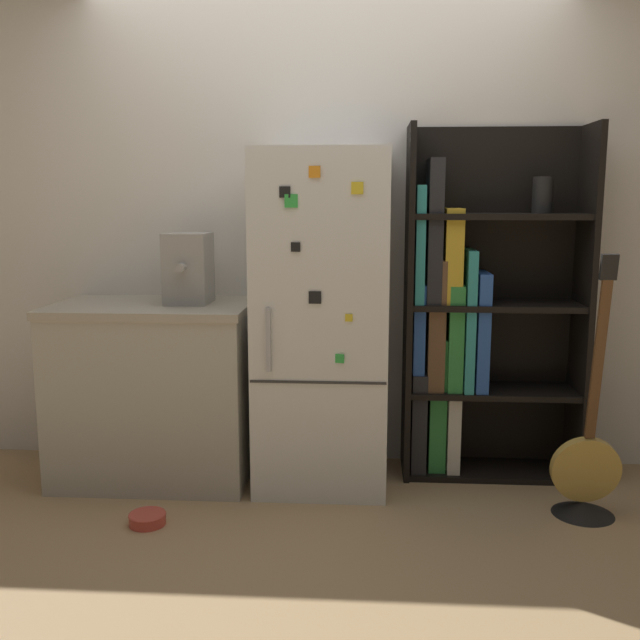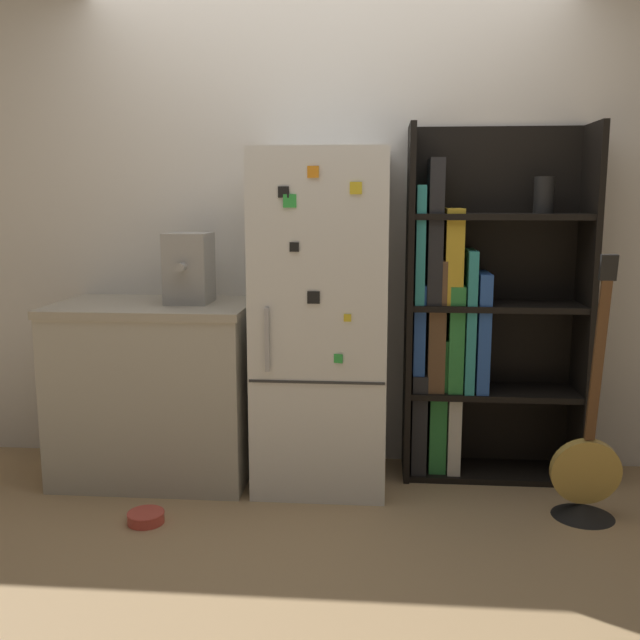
{
  "view_description": "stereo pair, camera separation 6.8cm",
  "coord_description": "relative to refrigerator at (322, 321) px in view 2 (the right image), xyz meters",
  "views": [
    {
      "loc": [
        0.22,
        -3.4,
        1.44
      ],
      "look_at": [
        -0.01,
        0.15,
        0.84
      ],
      "focal_mm": 40.0,
      "sensor_mm": 36.0,
      "label": 1
    },
    {
      "loc": [
        0.29,
        -3.39,
        1.44
      ],
      "look_at": [
        -0.01,
        0.15,
        0.84
      ],
      "focal_mm": 40.0,
      "sensor_mm": 36.0,
      "label": 2
    }
  ],
  "objects": [
    {
      "name": "pet_bowl",
      "position": [
        -0.75,
        -0.58,
        -0.81
      ],
      "size": [
        0.17,
        0.17,
        0.05
      ],
      "color": "#D84C3F",
      "rests_on": "ground_plane"
    },
    {
      "name": "guitar",
      "position": [
        1.24,
        -0.35,
        -0.66
      ],
      "size": [
        0.32,
        0.29,
        1.22
      ],
      "color": "black",
      "rests_on": "ground_plane"
    },
    {
      "name": "kitchen_counter",
      "position": [
        -0.87,
        -0.0,
        -0.38
      ],
      "size": [
        1.0,
        0.66,
        0.92
      ],
      "color": "#BCB7A8",
      "rests_on": "ground_plane"
    },
    {
      "name": "refrigerator",
      "position": [
        0.0,
        0.0,
        0.0
      ],
      "size": [
        0.65,
        0.66,
        1.68
      ],
      "color": "white",
      "rests_on": "ground_plane"
    },
    {
      "name": "bookshelf",
      "position": [
        0.75,
        0.17,
        -0.03
      ],
      "size": [
        0.91,
        0.35,
        1.81
      ],
      "color": "black",
      "rests_on": "ground_plane"
    },
    {
      "name": "wall_back",
      "position": [
        0.0,
        0.34,
        0.46
      ],
      "size": [
        8.0,
        0.05,
        2.6
      ],
      "color": "white",
      "rests_on": "ground_plane"
    },
    {
      "name": "ground_plane",
      "position": [
        0.0,
        -0.13,
        -0.84
      ],
      "size": [
        16.0,
        16.0,
        0.0
      ],
      "primitive_type": "plane",
      "color": "tan"
    },
    {
      "name": "espresso_machine",
      "position": [
        -0.68,
        0.03,
        0.26
      ],
      "size": [
        0.22,
        0.3,
        0.36
      ],
      "color": "#A5A39E",
      "rests_on": "kitchen_counter"
    }
  ]
}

